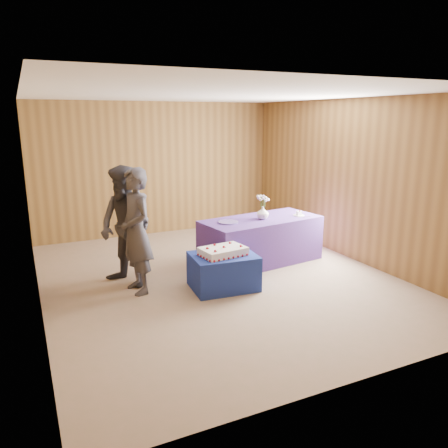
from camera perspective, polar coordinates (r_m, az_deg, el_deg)
ground at (r=6.73m, az=-0.87°, el=-7.05°), size 6.00×6.00×0.00m
room_shell at (r=6.31m, az=-0.93°, el=8.43°), size 5.04×6.04×2.72m
cake_table at (r=6.27m, az=-0.08°, el=-6.19°), size 0.96×0.78×0.50m
serving_table at (r=7.37m, az=4.83°, el=-2.13°), size 2.10×1.16×0.75m
sheet_cake at (r=6.15m, az=-0.13°, el=-3.58°), size 0.70×0.52×0.15m
vase at (r=7.24m, az=5.08°, el=1.49°), size 0.25×0.25×0.21m
flower_spray at (r=7.19m, az=5.12°, el=3.38°), size 0.22×0.22×0.16m
platter at (r=6.97m, az=0.56°, el=0.24°), size 0.34×0.34×0.02m
plate at (r=7.58m, az=9.75°, el=1.13°), size 0.23×0.23×0.01m
cake_slice at (r=7.57m, az=9.77°, el=1.43°), size 0.08×0.07×0.09m
knife at (r=7.49m, az=10.43°, el=0.91°), size 0.26×0.06×0.00m
guest_left at (r=6.09m, az=-11.39°, el=-0.95°), size 0.51×0.70×1.75m
guest_right at (r=6.35m, az=-12.64°, el=-0.41°), size 1.01×1.07×1.74m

